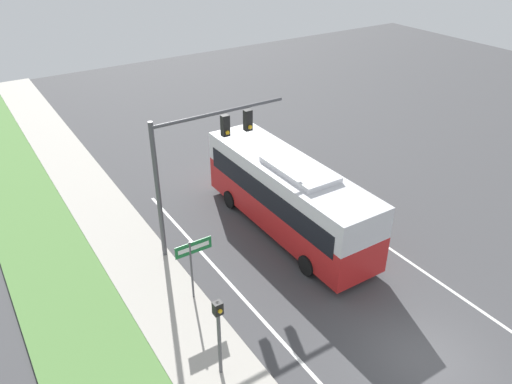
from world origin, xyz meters
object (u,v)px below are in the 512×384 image
(street_sign, at_px, (193,258))
(pedestrian_signal, at_px, (219,327))
(signal_gantry, at_px, (197,153))
(bus, at_px, (288,193))

(street_sign, bearing_deg, pedestrian_signal, -104.32)
(signal_gantry, bearing_deg, pedestrian_signal, -112.90)
(signal_gantry, distance_m, pedestrian_signal, 7.78)
(signal_gantry, relative_size, pedestrian_signal, 2.03)
(bus, distance_m, signal_gantry, 4.72)
(bus, relative_size, signal_gantry, 1.62)
(bus, xyz_separation_m, pedestrian_signal, (-6.72, -5.67, 0.13))
(bus, bearing_deg, signal_gantry, 163.19)
(bus, xyz_separation_m, street_sign, (-5.77, -1.97, -0.00))
(pedestrian_signal, bearing_deg, bus, 40.15)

